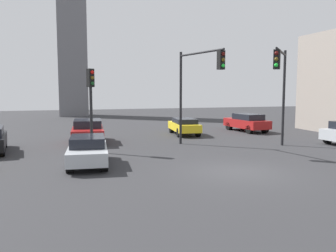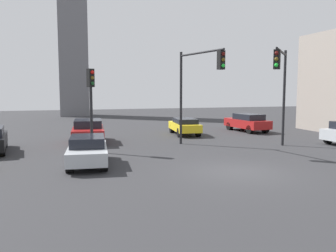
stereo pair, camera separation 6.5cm
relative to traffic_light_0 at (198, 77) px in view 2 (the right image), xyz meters
name	(u,v)px [view 2 (the right image)]	position (x,y,z in m)	size (l,w,h in m)	color
ground_plane	(238,172)	(-0.51, -6.11, -4.21)	(96.35, 96.35, 0.00)	#2D2D30
traffic_light_0	(198,77)	(0.00, 0.00, 0.00)	(1.14, 4.43, 5.83)	black
traffic_light_1	(91,94)	(-6.12, 0.43, -0.96)	(0.43, 0.49, 4.62)	black
traffic_light_2	(281,77)	(4.31, -1.86, -0.02)	(2.83, 3.29, 5.86)	black
car_0	(88,150)	(-6.57, -2.90, -3.50)	(2.08, 4.19, 1.33)	#ADB2B7
car_1	(88,131)	(-6.10, 4.08, -3.41)	(2.26, 4.45, 1.51)	maroon
car_2	(247,122)	(6.99, 6.69, -3.42)	(2.27, 4.48, 1.47)	maroon
car_4	(185,126)	(1.30, 6.14, -3.50)	(2.03, 4.13, 1.28)	yellow
skyline_tower	(72,30)	(-6.28, 28.75, 6.93)	(3.62, 3.62, 22.27)	slate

